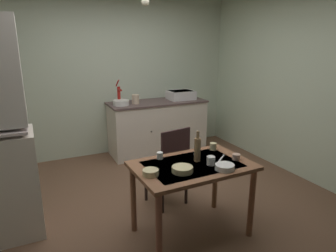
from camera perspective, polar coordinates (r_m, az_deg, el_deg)
The scene contains 21 objects.
ground_plane at distance 3.63m, azimuth -1.74°, elevation -14.72°, with size 5.23×5.23×0.00m, color brown.
wall_back at distance 5.09m, azimuth -11.14°, elevation 9.55°, with size 4.33×0.10×2.65m, color beige.
wall_right at distance 4.49m, azimuth 24.63°, elevation 7.67°, with size 0.10×4.06×2.65m, color beige.
counter_cabinet at distance 5.13m, azimuth -2.01°, elevation -0.14°, with size 1.64×0.64×0.89m.
sink_basin at distance 5.20m, azimuth 2.48°, elevation 5.95°, with size 0.44×0.34×0.15m.
hand_pump at distance 4.83m, azimuth -9.35°, elevation 6.11°, with size 0.05×0.27×0.39m.
mixing_bowl_counter at distance 4.76m, azimuth -8.96°, elevation 4.43°, with size 0.25×0.25×0.08m, color white.
stoneware_crock at distance 4.84m, azimuth -6.22°, elevation 5.12°, with size 0.12×0.12×0.15m, color beige.
dining_table at distance 2.87m, azimuth 4.65°, elevation -9.15°, with size 1.12×0.74×0.74m.
chair_far_side at distance 3.41m, azimuth 0.29°, elevation -7.52°, with size 0.47×0.47×0.94m.
serving_bowl_wide at distance 2.58m, azimuth -3.34°, elevation -8.85°, with size 0.14×0.14×0.05m, color beige.
soup_bowl_small at distance 2.73m, azimuth 10.78°, elevation -7.71°, with size 0.17×0.17×0.05m, color white.
sauce_dish at distance 2.64m, azimuth 2.77°, elevation -8.26°, with size 0.19×0.19×0.05m, color beige.
teacup_cream at distance 3.20m, azimuth 8.62°, elevation -3.88°, with size 0.07×0.07×0.08m, color beige.
mug_dark at distance 2.81m, azimuth 8.19°, elevation -6.57°, with size 0.08×0.08×0.08m, color white.
teacup_mint at distance 2.98m, azimuth 12.89°, elevation -5.78°, with size 0.08×0.08×0.06m, color tan.
mug_tall at distance 2.92m, azimuth -1.57°, elevation -5.67°, with size 0.06×0.06×0.07m, color white.
glass_bottle at distance 2.86m, azimuth 5.65°, elevation -4.36°, with size 0.06×0.06×0.30m.
table_knife at distance 2.98m, azimuth 10.13°, elevation -6.12°, with size 0.22×0.02×0.01m, color silver.
teaspoon_near_bowl at distance 3.10m, azimuth 5.25°, elevation -5.09°, with size 0.13×0.02×0.01m, color beige.
pendant_bulb at distance 3.26m, azimuth -4.35°, elevation 22.56°, with size 0.08×0.08×0.08m, color #F9EFCC.
Camera 1 is at (-1.24, -2.88, 1.83)m, focal length 31.91 mm.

